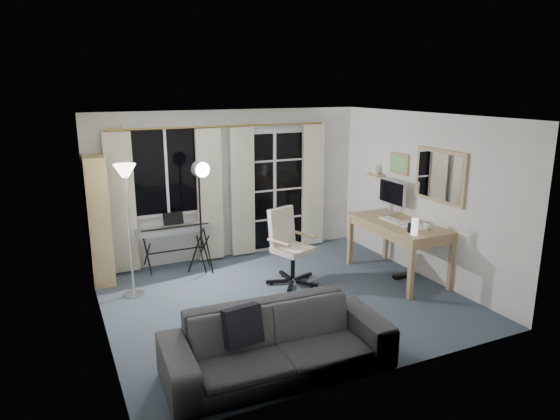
% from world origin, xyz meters
% --- Properties ---
extents(floor, '(4.50, 4.00, 0.02)m').
position_xyz_m(floor, '(0.00, 0.00, -0.01)').
color(floor, '#394453').
rests_on(floor, ground).
extents(window, '(1.20, 0.08, 1.40)m').
position_xyz_m(window, '(-1.05, 1.97, 1.50)').
color(window, white).
rests_on(window, floor).
extents(french_door, '(1.32, 0.09, 2.11)m').
position_xyz_m(french_door, '(0.75, 1.97, 1.03)').
color(french_door, white).
rests_on(french_door, floor).
extents(curtains, '(3.60, 0.07, 2.13)m').
position_xyz_m(curtains, '(-0.14, 1.88, 1.09)').
color(curtains, gold).
rests_on(curtains, floor).
extents(bookshelf, '(0.33, 0.86, 1.83)m').
position_xyz_m(bookshelf, '(-2.12, 1.81, 0.87)').
color(bookshelf, tan).
rests_on(bookshelf, floor).
extents(torchiere_lamp, '(0.36, 0.36, 1.79)m').
position_xyz_m(torchiere_lamp, '(-1.78, 0.98, 1.44)').
color(torchiere_lamp, '#B2B2B7').
rests_on(torchiere_lamp, floor).
extents(keyboard_piano, '(1.15, 0.57, 0.83)m').
position_xyz_m(keyboard_piano, '(-1.02, 1.70, 0.63)').
color(keyboard_piano, black).
rests_on(keyboard_piano, floor).
extents(studio_light, '(0.37, 0.37, 1.75)m').
position_xyz_m(studio_light, '(-0.70, 1.34, 1.40)').
color(studio_light, black).
rests_on(studio_light, floor).
extents(office_chair, '(0.75, 0.72, 1.08)m').
position_xyz_m(office_chair, '(0.31, 0.55, 0.64)').
color(office_chair, black).
rests_on(office_chair, floor).
extents(desk, '(0.79, 1.57, 0.84)m').
position_xyz_m(desk, '(1.88, 0.04, 0.73)').
color(desk, tan).
rests_on(desk, floor).
extents(monitor, '(0.20, 0.60, 0.53)m').
position_xyz_m(monitor, '(2.08, 0.49, 1.15)').
color(monitor, silver).
rests_on(monitor, desk).
extents(desk_clutter, '(0.49, 0.95, 1.06)m').
position_xyz_m(desk_clutter, '(1.81, -0.20, 0.66)').
color(desk_clutter, white).
rests_on(desk_clutter, desk).
extents(mug, '(0.14, 0.11, 0.14)m').
position_xyz_m(mug, '(1.98, -0.46, 0.91)').
color(mug, silver).
rests_on(mug, desk).
extents(wall_mirror, '(0.04, 0.94, 0.74)m').
position_xyz_m(wall_mirror, '(2.22, -0.35, 1.55)').
color(wall_mirror, tan).
rests_on(wall_mirror, floor).
extents(framed_print, '(0.03, 0.42, 0.32)m').
position_xyz_m(framed_print, '(2.23, 0.55, 1.60)').
color(framed_print, tan).
rests_on(framed_print, floor).
extents(wall_shelf, '(0.16, 0.30, 0.18)m').
position_xyz_m(wall_shelf, '(2.16, 1.05, 1.41)').
color(wall_shelf, tan).
rests_on(wall_shelf, floor).
extents(sofa, '(2.26, 0.76, 0.87)m').
position_xyz_m(sofa, '(-0.80, -1.55, 0.44)').
color(sofa, '#272729').
rests_on(sofa, floor).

